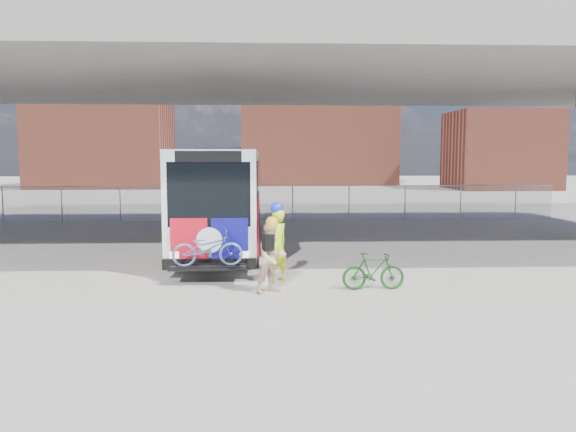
{
  "coord_description": "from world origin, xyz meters",
  "views": [
    {
      "loc": [
        -0.52,
        -17.46,
        3.35
      ],
      "look_at": [
        0.2,
        -0.95,
        1.6
      ],
      "focal_mm": 35.0,
      "sensor_mm": 36.0,
      "label": 1
    }
  ],
  "objects": [
    {
      "name": "cyclist_hivis",
      "position": [
        -0.18,
        -2.6,
        1.04
      ],
      "size": [
        0.84,
        0.84,
        2.16
      ],
      "rotation": [
        0.0,
        0.0,
        3.92
      ],
      "color": "#BEE518",
      "rests_on": "ground"
    },
    {
      "name": "ground",
      "position": [
        0.0,
        0.0,
        0.0
      ],
      "size": [
        160.0,
        160.0,
        0.0
      ],
      "primitive_type": "plane",
      "color": "#9E9991",
      "rests_on": "ground"
    },
    {
      "name": "bollard",
      "position": [
        -0.37,
        -2.6,
        0.58
      ],
      "size": [
        0.28,
        0.28,
        1.09
      ],
      "color": "white",
      "rests_on": "ground"
    },
    {
      "name": "cyclist_tan",
      "position": [
        -0.33,
        -3.84,
        0.89
      ],
      "size": [
        1.06,
        1.02,
        1.9
      ],
      "rotation": [
        0.0,
        0.0,
        0.63
      ],
      "color": "#D7AF8A",
      "rests_on": "ground"
    },
    {
      "name": "smokestack",
      "position": [
        14.0,
        55.0,
        12.5
      ],
      "size": [
        2.2,
        2.2,
        25.0
      ],
      "primitive_type": "cylinder",
      "color": "brown",
      "rests_on": "ground"
    },
    {
      "name": "chainlink_fence",
      "position": [
        0.0,
        12.0,
        1.42
      ],
      "size": [
        30.0,
        0.06,
        30.0
      ],
      "color": "gray",
      "rests_on": "ground"
    },
    {
      "name": "bike_parked",
      "position": [
        2.23,
        -3.65,
        0.48
      ],
      "size": [
        1.6,
        0.5,
        0.95
      ],
      "primitive_type": "imported",
      "rotation": [
        0.0,
        0.0,
        1.6
      ],
      "color": "#164616",
      "rests_on": "ground"
    },
    {
      "name": "overpass",
      "position": [
        0.0,
        4.0,
        6.54
      ],
      "size": [
        40.0,
        16.0,
        7.95
      ],
      "color": "#605E59",
      "rests_on": "ground"
    },
    {
      "name": "brick_buildings",
      "position": [
        1.23,
        48.23,
        5.42
      ],
      "size": [
        54.0,
        22.0,
        12.0
      ],
      "color": "brown",
      "rests_on": "ground"
    },
    {
      "name": "bus",
      "position": [
        -2.0,
        3.72,
        2.11
      ],
      "size": [
        2.67,
        12.97,
        3.69
      ],
      "color": "silver",
      "rests_on": "ground"
    }
  ]
}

